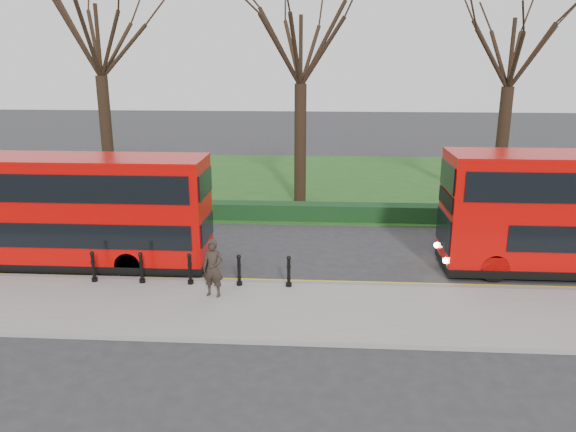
{
  "coord_description": "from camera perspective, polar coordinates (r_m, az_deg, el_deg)",
  "views": [
    {
      "loc": [
        3.18,
        -18.27,
        7.39
      ],
      "look_at": [
        1.98,
        0.5,
        2.0
      ],
      "focal_mm": 35.0,
      "sensor_mm": 36.0,
      "label": 1
    }
  ],
  "objects": [
    {
      "name": "tree_mid",
      "position": [
        28.3,
        1.31,
        17.24
      ],
      "size": [
        7.06,
        7.06,
        11.03
      ],
      "color": "black",
      "rests_on": "ground"
    },
    {
      "name": "pavement",
      "position": [
        17.23,
        -7.44,
        -9.28
      ],
      "size": [
        60.0,
        4.0,
        0.15
      ],
      "primitive_type": "cube",
      "color": "gray",
      "rests_on": "ground"
    },
    {
      "name": "grass_verge",
      "position": [
        34.22,
        -1.78,
        3.56
      ],
      "size": [
        60.0,
        18.0,
        0.06
      ],
      "primitive_type": "cube",
      "color": "#1A4918",
      "rests_on": "ground"
    },
    {
      "name": "ground",
      "position": [
        19.96,
        -5.81,
        -5.82
      ],
      "size": [
        120.0,
        120.0,
        0.0
      ],
      "primitive_type": "plane",
      "color": "#28282B",
      "rests_on": "ground"
    },
    {
      "name": "tree_left",
      "position": [
        30.42,
        -18.79,
        17.26
      ],
      "size": [
        7.47,
        7.47,
        11.68
      ],
      "color": "black",
      "rests_on": "ground"
    },
    {
      "name": "bollard_row",
      "position": [
        18.71,
        -9.93,
        -5.37
      ],
      "size": [
        6.64,
        0.15,
        1.0
      ],
      "color": "black",
      "rests_on": "pavement"
    },
    {
      "name": "tree_right",
      "position": [
        29.62,
        21.84,
        15.81
      ],
      "size": [
        6.93,
        6.93,
        10.82
      ],
      "color": "black",
      "rests_on": "ground"
    },
    {
      "name": "kerb",
      "position": [
        19.02,
        -6.3,
        -6.73
      ],
      "size": [
        60.0,
        0.25,
        0.16
      ],
      "primitive_type": "cube",
      "color": "slate",
      "rests_on": "ground"
    },
    {
      "name": "yellow_line_inner",
      "position": [
        19.5,
        -6.05,
        -6.35
      ],
      "size": [
        60.0,
        0.1,
        0.01
      ],
      "primitive_type": "cube",
      "color": "yellow",
      "rests_on": "ground"
    },
    {
      "name": "pedestrian",
      "position": [
        17.55,
        -7.62,
        -5.28
      ],
      "size": [
        0.74,
        0.56,
        1.83
      ],
      "primitive_type": "imported",
      "rotation": [
        0.0,
        0.0,
        -0.19
      ],
      "color": "black",
      "rests_on": "pavement"
    },
    {
      "name": "yellow_line_outer",
      "position": [
        19.32,
        -6.15,
        -6.57
      ],
      "size": [
        60.0,
        0.1,
        0.01
      ],
      "primitive_type": "cube",
      "color": "yellow",
      "rests_on": "ground"
    },
    {
      "name": "hedge",
      "position": [
        26.22,
        -3.45,
        0.5
      ],
      "size": [
        60.0,
        0.9,
        0.8
      ],
      "primitive_type": "cube",
      "color": "black",
      "rests_on": "ground"
    },
    {
      "name": "bus_lead",
      "position": [
        21.47,
        -21.59,
        0.36
      ],
      "size": [
        10.1,
        2.32,
        4.02
      ],
      "color": "#B90604",
      "rests_on": "ground"
    }
  ]
}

